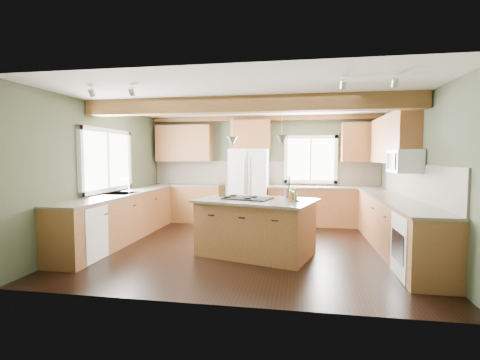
# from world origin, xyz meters

# --- Properties ---
(floor) EXTENTS (5.60, 5.60, 0.00)m
(floor) POSITION_xyz_m (0.00, 0.00, 0.00)
(floor) COLOR black
(floor) RESTS_ON ground
(ceiling) EXTENTS (5.60, 5.60, 0.00)m
(ceiling) POSITION_xyz_m (0.00, 0.00, 2.60)
(ceiling) COLOR silver
(ceiling) RESTS_ON wall_back
(wall_back) EXTENTS (5.60, 0.00, 5.60)m
(wall_back) POSITION_xyz_m (0.00, 2.50, 1.30)
(wall_back) COLOR #424C36
(wall_back) RESTS_ON ground
(wall_left) EXTENTS (0.00, 5.00, 5.00)m
(wall_left) POSITION_xyz_m (-2.80, 0.00, 1.30)
(wall_left) COLOR #424C36
(wall_left) RESTS_ON ground
(wall_right) EXTENTS (0.00, 5.00, 5.00)m
(wall_right) POSITION_xyz_m (2.80, 0.00, 1.30)
(wall_right) COLOR #424C36
(wall_right) RESTS_ON ground
(ceiling_beam) EXTENTS (5.55, 0.26, 0.26)m
(ceiling_beam) POSITION_xyz_m (0.00, -0.46, 2.47)
(ceiling_beam) COLOR #573619
(ceiling_beam) RESTS_ON ceiling
(soffit_trim) EXTENTS (5.55, 0.20, 0.10)m
(soffit_trim) POSITION_xyz_m (0.00, 2.40, 2.54)
(soffit_trim) COLOR #573619
(soffit_trim) RESTS_ON ceiling
(backsplash_back) EXTENTS (5.58, 0.03, 0.58)m
(backsplash_back) POSITION_xyz_m (0.00, 2.48, 1.21)
(backsplash_back) COLOR brown
(backsplash_back) RESTS_ON wall_back
(backsplash_right) EXTENTS (0.03, 3.70, 0.58)m
(backsplash_right) POSITION_xyz_m (2.78, 0.05, 1.21)
(backsplash_right) COLOR brown
(backsplash_right) RESTS_ON wall_right
(base_cab_back_left) EXTENTS (2.02, 0.60, 0.88)m
(base_cab_back_left) POSITION_xyz_m (-1.79, 2.20, 0.44)
(base_cab_back_left) COLOR #5B3118
(base_cab_back_left) RESTS_ON floor
(counter_back_left) EXTENTS (2.06, 0.64, 0.04)m
(counter_back_left) POSITION_xyz_m (-1.79, 2.20, 0.90)
(counter_back_left) COLOR #4B4237
(counter_back_left) RESTS_ON base_cab_back_left
(base_cab_back_right) EXTENTS (2.62, 0.60, 0.88)m
(base_cab_back_right) POSITION_xyz_m (1.49, 2.20, 0.44)
(base_cab_back_right) COLOR #5B3118
(base_cab_back_right) RESTS_ON floor
(counter_back_right) EXTENTS (2.66, 0.64, 0.04)m
(counter_back_right) POSITION_xyz_m (1.49, 2.20, 0.90)
(counter_back_right) COLOR #4B4237
(counter_back_right) RESTS_ON base_cab_back_right
(base_cab_left) EXTENTS (0.60, 3.70, 0.88)m
(base_cab_left) POSITION_xyz_m (-2.50, 0.05, 0.44)
(base_cab_left) COLOR #5B3118
(base_cab_left) RESTS_ON floor
(counter_left) EXTENTS (0.64, 3.74, 0.04)m
(counter_left) POSITION_xyz_m (-2.50, 0.05, 0.90)
(counter_left) COLOR #4B4237
(counter_left) RESTS_ON base_cab_left
(base_cab_right) EXTENTS (0.60, 3.70, 0.88)m
(base_cab_right) POSITION_xyz_m (2.50, 0.05, 0.44)
(base_cab_right) COLOR #5B3118
(base_cab_right) RESTS_ON floor
(counter_right) EXTENTS (0.64, 3.74, 0.04)m
(counter_right) POSITION_xyz_m (2.50, 0.05, 0.90)
(counter_right) COLOR #4B4237
(counter_right) RESTS_ON base_cab_right
(upper_cab_back_left) EXTENTS (1.40, 0.35, 0.90)m
(upper_cab_back_left) POSITION_xyz_m (-1.99, 2.33, 1.95)
(upper_cab_back_left) COLOR #5B3118
(upper_cab_back_left) RESTS_ON wall_back
(upper_cab_over_fridge) EXTENTS (0.96, 0.35, 0.70)m
(upper_cab_over_fridge) POSITION_xyz_m (-0.30, 2.33, 2.15)
(upper_cab_over_fridge) COLOR #5B3118
(upper_cab_over_fridge) RESTS_ON wall_back
(upper_cab_right) EXTENTS (0.35, 2.20, 0.90)m
(upper_cab_right) POSITION_xyz_m (2.62, 0.90, 1.95)
(upper_cab_right) COLOR #5B3118
(upper_cab_right) RESTS_ON wall_right
(upper_cab_back_corner) EXTENTS (0.90, 0.35, 0.90)m
(upper_cab_back_corner) POSITION_xyz_m (2.30, 2.33, 1.95)
(upper_cab_back_corner) COLOR #5B3118
(upper_cab_back_corner) RESTS_ON wall_back
(window_left) EXTENTS (0.04, 1.60, 1.05)m
(window_left) POSITION_xyz_m (-2.78, 0.05, 1.55)
(window_left) COLOR white
(window_left) RESTS_ON wall_left
(window_back) EXTENTS (1.10, 0.04, 1.00)m
(window_back) POSITION_xyz_m (1.15, 2.48, 1.55)
(window_back) COLOR white
(window_back) RESTS_ON wall_back
(sink) EXTENTS (0.50, 0.65, 0.03)m
(sink) POSITION_xyz_m (-2.50, 0.05, 0.91)
(sink) COLOR #262628
(sink) RESTS_ON counter_left
(faucet) EXTENTS (0.02, 0.02, 0.28)m
(faucet) POSITION_xyz_m (-2.32, 0.05, 1.05)
(faucet) COLOR #B2B2B7
(faucet) RESTS_ON sink
(dishwasher) EXTENTS (0.60, 0.60, 0.84)m
(dishwasher) POSITION_xyz_m (-2.49, -1.25, 0.43)
(dishwasher) COLOR white
(dishwasher) RESTS_ON floor
(oven) EXTENTS (0.60, 0.72, 0.84)m
(oven) POSITION_xyz_m (2.49, -1.25, 0.43)
(oven) COLOR white
(oven) RESTS_ON floor
(microwave) EXTENTS (0.40, 0.70, 0.38)m
(microwave) POSITION_xyz_m (2.58, -0.05, 1.55)
(microwave) COLOR white
(microwave) RESTS_ON wall_right
(pendant_left) EXTENTS (0.18, 0.18, 0.16)m
(pendant_left) POSITION_xyz_m (-0.24, -0.33, 1.88)
(pendant_left) COLOR #B2B2B7
(pendant_left) RESTS_ON ceiling
(pendant_right) EXTENTS (0.18, 0.18, 0.16)m
(pendant_right) POSITION_xyz_m (0.60, -0.58, 1.88)
(pendant_right) COLOR #B2B2B7
(pendant_right) RESTS_ON ceiling
(refrigerator) EXTENTS (0.90, 0.74, 1.80)m
(refrigerator) POSITION_xyz_m (-0.30, 2.12, 0.90)
(refrigerator) COLOR white
(refrigerator) RESTS_ON floor
(island) EXTENTS (1.99, 1.53, 0.88)m
(island) POSITION_xyz_m (0.18, -0.46, 0.44)
(island) COLOR brown
(island) RESTS_ON floor
(island_top) EXTENTS (2.13, 1.67, 0.04)m
(island_top) POSITION_xyz_m (0.18, -0.46, 0.90)
(island_top) COLOR #4B4237
(island_top) RESTS_ON island
(cooktop) EXTENTS (0.87, 0.70, 0.02)m
(cooktop) POSITION_xyz_m (0.04, -0.42, 0.93)
(cooktop) COLOR black
(cooktop) RESTS_ON island_top
(knife_block) EXTENTS (0.13, 0.09, 0.21)m
(knife_block) POSITION_xyz_m (-0.46, -0.14, 1.02)
(knife_block) COLOR brown
(knife_block) RESTS_ON island_top
(utensil_crock) EXTENTS (0.15, 0.15, 0.17)m
(utensil_crock) POSITION_xyz_m (0.70, -0.17, 1.01)
(utensil_crock) COLOR #39342E
(utensil_crock) RESTS_ON island_top
(bottle_tray) EXTENTS (0.30, 0.30, 0.20)m
(bottle_tray) POSITION_xyz_m (0.79, -0.61, 1.02)
(bottle_tray) COLOR #5B301B
(bottle_tray) RESTS_ON island_top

